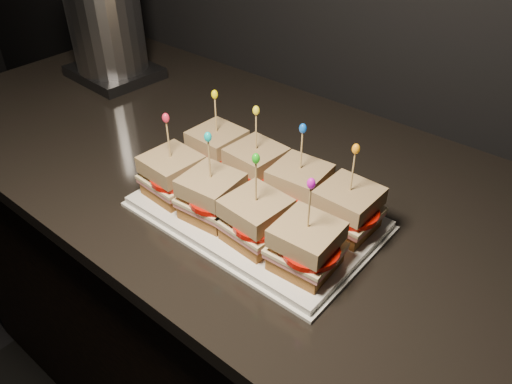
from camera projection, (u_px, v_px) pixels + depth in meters
The scene contains 63 objects.
cabinet at pixel (355, 381), 1.11m from camera, with size 2.24×0.70×0.83m, color black.
granite_slab at pixel (385, 236), 0.86m from camera, with size 2.28×0.74×0.03m, color black.
platter at pixel (256, 213), 0.87m from camera, with size 0.40×0.25×0.02m, color white.
platter_rim at pixel (256, 216), 0.87m from camera, with size 0.42×0.26×0.01m, color white.
sandwich_0_bread_bot at pixel (218, 161), 0.97m from camera, with size 0.09×0.09×0.02m, color brown.
sandwich_0_ham at pixel (218, 154), 0.96m from camera, with size 0.09×0.09×0.01m, color #C45B5F.
sandwich_0_cheese at pixel (218, 151), 0.95m from camera, with size 0.10×0.09×0.01m, color beige.
sandwich_0_tomato at pixel (220, 151), 0.94m from camera, with size 0.09×0.09×0.01m, color #BE0E05.
sandwich_0_bread_top at pixel (217, 138), 0.94m from camera, with size 0.09×0.09×0.03m, color #5C300D.
sandwich_0_pick at pixel (216, 117), 0.91m from camera, with size 0.00×0.00×0.09m, color tan.
sandwich_0_frill at pixel (215, 94), 0.88m from camera, with size 0.01×0.01×0.02m, color #F7E705.
sandwich_1_bread_bot at pixel (256, 179), 0.92m from camera, with size 0.09×0.09×0.02m, color brown.
sandwich_1_ham at pixel (256, 172), 0.91m from camera, with size 0.09×0.09×0.01m, color #C45B5F.
sandwich_1_cheese at pixel (256, 168), 0.90m from camera, with size 0.10×0.09×0.01m, color beige.
sandwich_1_tomato at pixel (259, 169), 0.89m from camera, with size 0.09×0.09×0.01m, color #BE0E05.
sandwich_1_bread_top at pixel (256, 156), 0.89m from camera, with size 0.09×0.09×0.03m, color #5C300D.
sandwich_1_pick at pixel (256, 134), 0.86m from camera, with size 0.00×0.00×0.09m, color tan.
sandwich_1_frill at pixel (256, 110), 0.83m from camera, with size 0.01×0.01×0.02m, color yellow.
sandwich_2_bread_bot at pixel (298, 199), 0.87m from camera, with size 0.09×0.09×0.02m, color brown.
sandwich_2_ham at pixel (299, 192), 0.86m from camera, with size 0.09×0.09×0.01m, color #C45B5F.
sandwich_2_cheese at pixel (299, 188), 0.85m from camera, with size 0.10×0.09×0.01m, color beige.
sandwich_2_tomato at pixel (303, 189), 0.84m from camera, with size 0.09×0.09×0.01m, color #BE0E05.
sandwich_2_bread_top at pixel (300, 175), 0.84m from camera, with size 0.09×0.09×0.03m, color #5C300D.
sandwich_2_pick at pixel (301, 153), 0.81m from camera, with size 0.00×0.00×0.09m, color tan.
sandwich_2_frill at pixel (303, 128), 0.78m from camera, with size 0.01×0.01×0.02m, color blue.
sandwich_3_bread_bot at pixel (346, 222), 0.82m from camera, with size 0.09×0.09×0.02m, color brown.
sandwich_3_ham at pixel (347, 214), 0.81m from camera, with size 0.09×0.09×0.01m, color #C45B5F.
sandwich_3_cheese at pixel (347, 211), 0.80m from camera, with size 0.10×0.09×0.01m, color beige.
sandwich_3_tomato at pixel (352, 212), 0.79m from camera, with size 0.09×0.09×0.01m, color #BE0E05.
sandwich_3_bread_top at pixel (349, 198), 0.79m from camera, with size 0.09×0.09×0.03m, color #5C300D.
sandwich_3_pick at pixel (352, 174), 0.76m from camera, with size 0.00×0.00×0.09m, color tan.
sandwich_3_frill at pixel (356, 149), 0.73m from camera, with size 0.01×0.01×0.02m, color orange.
sandwich_4_bread_bot at pixel (174, 187), 0.89m from camera, with size 0.09×0.09×0.02m, color brown.
sandwich_4_ham at pixel (173, 180), 0.89m from camera, with size 0.09×0.09×0.01m, color #C45B5F.
sandwich_4_cheese at pixel (173, 177), 0.88m from camera, with size 0.10×0.09×0.01m, color beige.
sandwich_4_tomato at pixel (174, 177), 0.87m from camera, with size 0.09×0.09×0.01m, color #BE0E05.
sandwich_4_bread_top at pixel (171, 164), 0.87m from camera, with size 0.09×0.09×0.03m, color #5C300D.
sandwich_4_pick at pixel (169, 142), 0.84m from camera, with size 0.00×0.00×0.09m, color tan.
sandwich_4_frill at pixel (166, 118), 0.81m from camera, with size 0.01×0.01×0.02m, color red.
sandwich_5_bread_bot at pixel (213, 209), 0.85m from camera, with size 0.09×0.09×0.02m, color brown.
sandwich_5_ham at pixel (212, 201), 0.84m from camera, with size 0.09×0.09×0.01m, color #C45B5F.
sandwich_5_cheese at pixel (212, 198), 0.83m from camera, with size 0.10×0.09×0.01m, color beige.
sandwich_5_tomato at pixel (214, 199), 0.82m from camera, with size 0.09×0.09×0.01m, color #BE0E05.
sandwich_5_bread_top at pixel (211, 185), 0.82m from camera, with size 0.09×0.09×0.03m, color #5C300D.
sandwich_5_pick at pixel (209, 162), 0.79m from camera, with size 0.00×0.00×0.09m, color tan.
sandwich_5_frill at pixel (208, 137), 0.76m from camera, with size 0.01×0.01×0.02m, color #0ABBBC.
sandwich_6_bread_bot at pixel (256, 232), 0.80m from camera, with size 0.09×0.09×0.02m, color brown.
sandwich_6_ham at pixel (256, 225), 0.79m from camera, with size 0.09×0.09×0.01m, color #C45B5F.
sandwich_6_cheese at pixel (256, 221), 0.78m from camera, with size 0.10×0.09×0.01m, color beige.
sandwich_6_tomato at pixel (259, 223), 0.77m from camera, with size 0.09×0.09×0.01m, color #BE0E05.
sandwich_6_bread_top at pixel (256, 208), 0.77m from camera, with size 0.09×0.09×0.03m, color #5C300D.
sandwich_6_pick at pixel (256, 184), 0.74m from camera, with size 0.00×0.00×0.09m, color tan.
sandwich_6_frill at pixel (256, 159), 0.71m from camera, with size 0.01×0.01×0.02m, color green.
sandwich_7_bread_bot at pixel (305, 260), 0.75m from camera, with size 0.09×0.09×0.02m, color brown.
sandwich_7_ham at pixel (306, 252), 0.74m from camera, with size 0.09×0.09×0.01m, color #C45B5F.
sandwich_7_cheese at pixel (306, 248), 0.73m from camera, with size 0.10×0.09×0.01m, color beige.
sandwich_7_tomato at pixel (311, 250), 0.72m from camera, with size 0.09×0.09×0.01m, color #BE0E05.
sandwich_7_bread_top at pixel (307, 234), 0.72m from camera, with size 0.09×0.09×0.03m, color #5C300D.
sandwich_7_pick at pixel (309, 210), 0.69m from camera, with size 0.00×0.00×0.09m, color tan.
sandwich_7_frill at pixel (311, 183), 0.66m from camera, with size 0.01×0.01×0.02m, color #CC11C2.
appliance_base at pixel (115, 72), 1.35m from camera, with size 0.22×0.19×0.03m, color #262628.
appliance_body at pixel (106, 22), 1.27m from camera, with size 0.19×0.19×0.24m, color silver.
appliance at pixel (106, 24), 1.28m from camera, with size 0.22×0.19×0.29m, color silver, non-canonical shape.
Camera 1 is at (0.43, 1.00, 1.41)m, focal length 35.00 mm.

